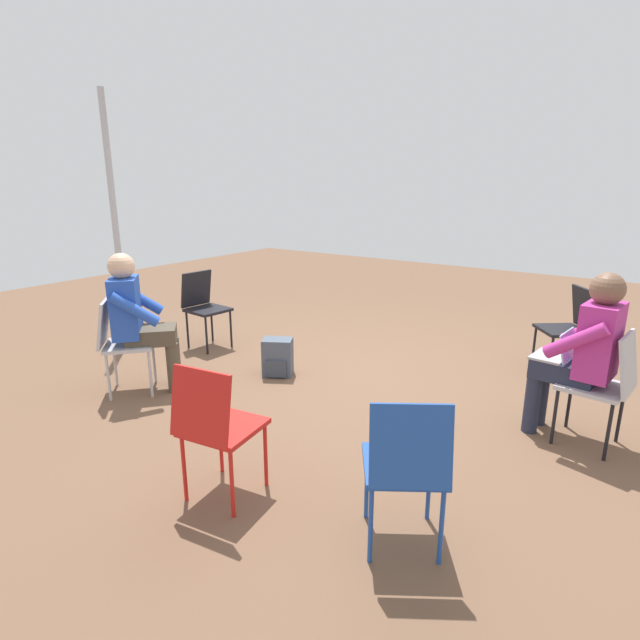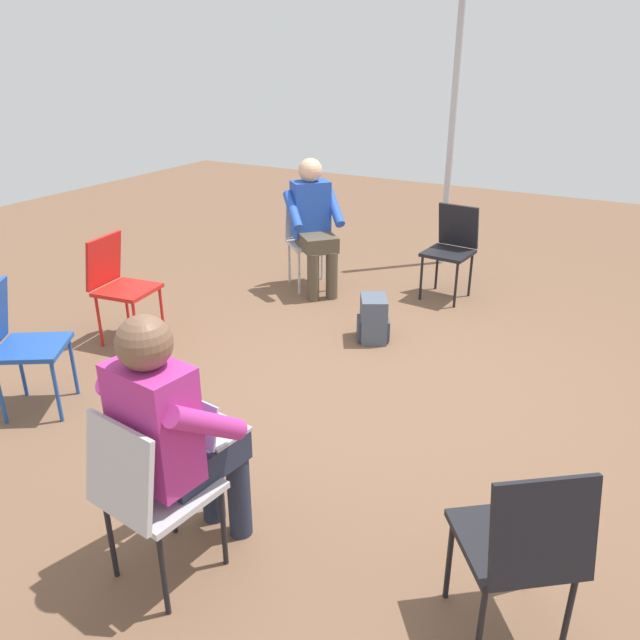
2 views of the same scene
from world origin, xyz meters
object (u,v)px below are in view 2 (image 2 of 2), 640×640
Objects in this scene: chair_northeast at (308,236)px; chair_southwest at (523,544)px; person_in_blue at (314,220)px; chair_west at (147,489)px; person_with_laptop at (174,429)px; backpack_near_laptop_user at (373,321)px; chair_northwest at (18,339)px; chair_east at (452,245)px; chair_north at (119,281)px.

chair_southwest is (-3.14, -2.73, 0.00)m from chair_northeast.
chair_northeast is 0.26m from person_in_blue.
person_with_laptop is at bearing 90.00° from chair_west.
chair_northeast is 2.36× the size of backpack_near_laptop_user.
person_with_laptop is at bearing 153.34° from chair_southwest.
chair_northwest is 1.82m from person_with_laptop.
chair_east is at bearing 154.86° from person_in_blue.
person_with_laptop is (-0.51, -1.74, 0.20)m from chair_northwest.
person_in_blue is at bearing 27.51° from chair_east.
backpack_near_laptop_user is at bearing 95.05° from person_in_blue.
chair_north is 1.09m from chair_northwest.
chair_northwest is 2.55m from backpack_near_laptop_user.
chair_east and chair_southwest have the same top height.
person_in_blue is (3.03, 2.61, 0.20)m from chair_southwest.
chair_northeast and chair_southwest have the same top height.
person_in_blue is (-0.11, -0.12, 0.20)m from chair_northeast.
chair_northeast is at bearing 21.13° from chair_east.
chair_southwest is 0.69× the size of person_with_laptop.
chair_northeast and chair_west have the same top height.
chair_east and chair_west have the same top height.
chair_northwest is at bearing 165.55° from chair_west.
chair_west is at bearing 35.80° from chair_northwest.
chair_north is 0.69× the size of person_with_laptop.
chair_northwest is (-3.27, 1.71, 0.00)m from chair_east.
chair_north and chair_southwest have the same top height.
chair_northwest is at bearing 34.74° from chair_northeast.
person_with_laptop is 2.62m from backpack_near_laptop_user.
person_with_laptop is at bearing 95.72° from chair_east.
person_in_blue reaches higher than chair_east.
person_with_laptop reaches higher than chair_northwest.
chair_northwest is at bearing 67.68° from chair_east.
backpack_near_laptop_user is at bearing 111.46° from chair_north.
chair_north is at bearing 119.25° from backpack_near_laptop_user.
chair_northeast is 1.00× the size of chair_east.
backpack_near_laptop_user is (2.55, 0.24, -0.53)m from person_with_laptop.
chair_northwest is at bearing 138.03° from chair_southwest.
chair_west is at bearing -90.00° from person_with_laptop.
chair_north and chair_west have the same top height.
chair_east is at bearing 74.54° from chair_southwest.
chair_northwest is 2.84m from person_in_blue.
person_in_blue is at bearing 90.00° from chair_northeast.
chair_northwest is 1.85m from chair_west.
chair_west is (-3.95, -0.01, 0.00)m from chair_east.
person_with_laptop is 3.44× the size of backpack_near_laptop_user.
chair_west and chair_southwest have the same top height.
backpack_near_laptop_user is at bearing 102.58° from person_with_laptop.
chair_northwest is 3.14m from chair_southwest.
chair_west is 1.48m from chair_southwest.
chair_west is 2.75m from backpack_near_laptop_user.
chair_north is at bearing 121.19° from chair_southwest.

